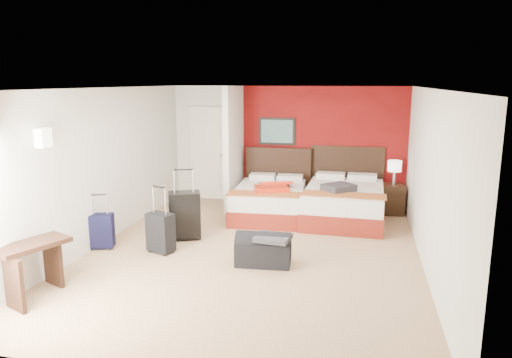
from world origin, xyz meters
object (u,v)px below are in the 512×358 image
(bed_left, at_px, (269,202))
(table_lamp, at_px, (394,173))
(suitcase_charcoal, at_px, (161,234))
(suitcase_navy, at_px, (101,232))
(red_suitcase_open, at_px, (274,187))
(bed_right, at_px, (344,204))
(duffel_bag, at_px, (263,251))
(nightstand, at_px, (393,199))
(desk, at_px, (34,270))
(suitcase_black, at_px, (185,217))

(bed_left, xyz_separation_m, table_lamp, (2.37, 0.69, 0.55))
(suitcase_charcoal, relative_size, suitcase_navy, 1.12)
(red_suitcase_open, xyz_separation_m, suitcase_navy, (-2.34, -2.28, -0.36))
(bed_right, distance_m, duffel_bag, 2.75)
(bed_left, distance_m, duffel_bag, 2.51)
(red_suitcase_open, distance_m, suitcase_navy, 3.28)
(bed_right, relative_size, suitcase_charcoal, 3.51)
(bed_left, bearing_deg, suitcase_navy, -136.59)
(bed_right, xyz_separation_m, duffel_bag, (-1.04, -2.55, -0.11))
(suitcase_navy, bearing_deg, nightstand, 16.87)
(bed_right, xyz_separation_m, desk, (-3.56, -4.18, 0.04))
(nightstand, distance_m, desk, 6.58)
(nightstand, bearing_deg, table_lamp, 0.00)
(nightstand, distance_m, table_lamp, 0.54)
(nightstand, bearing_deg, bed_left, -168.96)
(duffel_bag, height_order, desk, desk)
(duffel_bag, bearing_deg, suitcase_charcoal, 170.94)
(nightstand, height_order, table_lamp, table_lamp)
(suitcase_navy, bearing_deg, table_lamp, 16.87)
(nightstand, distance_m, suitcase_navy, 5.54)
(suitcase_charcoal, bearing_deg, desk, -96.90)
(bed_left, relative_size, duffel_bag, 2.40)
(suitcase_charcoal, height_order, duffel_bag, suitcase_charcoal)
(bed_left, xyz_separation_m, suitcase_charcoal, (-1.25, -2.34, 0.01))
(bed_right, relative_size, suitcase_black, 2.69)
(red_suitcase_open, relative_size, table_lamp, 1.75)
(nightstand, xyz_separation_m, desk, (-4.49, -4.81, 0.05))
(bed_left, height_order, desk, desk)
(bed_right, bearing_deg, suitcase_black, -144.77)
(nightstand, bearing_deg, suitcase_charcoal, -145.27)
(nightstand, xyz_separation_m, table_lamp, (0.00, 0.00, 0.54))
(nightstand, xyz_separation_m, suitcase_navy, (-4.60, -3.07, -0.03))
(duffel_bag, bearing_deg, table_lamp, 53.95)
(red_suitcase_open, relative_size, suitcase_black, 1.09)
(suitcase_black, height_order, suitcase_charcoal, suitcase_black)
(bed_left, distance_m, desk, 4.63)
(table_lamp, distance_m, suitcase_charcoal, 4.75)
(suitcase_black, xyz_separation_m, suitcase_navy, (-1.12, -0.73, -0.12))
(duffel_bag, bearing_deg, suitcase_navy, 173.54)
(red_suitcase_open, xyz_separation_m, suitcase_black, (-1.22, -1.55, -0.23))
(table_lamp, bearing_deg, duffel_bag, -121.83)
(suitcase_charcoal, height_order, suitcase_navy, suitcase_charcoal)
(bed_right, distance_m, suitcase_navy, 4.41)
(suitcase_black, bearing_deg, suitcase_navy, -169.35)
(duffel_bag, bearing_deg, red_suitcase_open, 92.81)
(red_suitcase_open, relative_size, duffel_bag, 1.07)
(suitcase_charcoal, distance_m, duffel_bag, 1.65)
(suitcase_navy, distance_m, desk, 1.74)
(nightstand, bearing_deg, red_suitcase_open, -166.00)
(bed_left, relative_size, suitcase_charcoal, 3.19)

